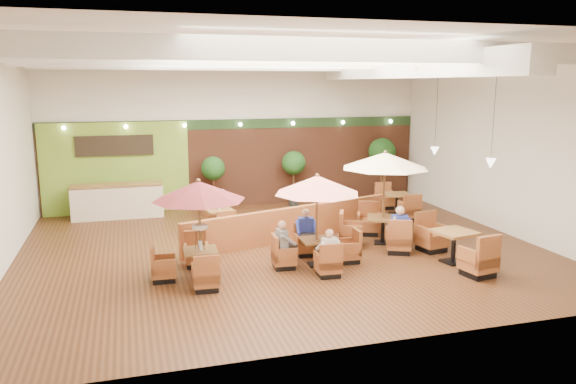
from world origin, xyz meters
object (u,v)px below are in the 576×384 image
object	(u,v)px
table_1	(317,203)
table_5	(397,204)
table_2	(382,177)
topiary_2	(382,154)
topiary_0	(213,170)
table_3	(219,216)
diner_0	(328,247)
diner_1	(306,228)
diner_3	(399,225)
table_0	(197,207)
diner_4	(399,225)
booth_divider	(294,224)
diner_2	(284,239)
table_4	(453,247)
service_counter	(118,201)
topiary_1	(294,165)

from	to	relation	value
table_1	table_5	xyz separation A→B (m)	(4.52, 4.53, -1.26)
table_2	topiary_2	size ratio (longest dim) A/B	1.15
table_5	topiary_0	xyz separation A→B (m)	(-6.05, 2.36, 1.10)
table_3	diner_0	size ratio (longest dim) A/B	3.45
table_1	diner_1	size ratio (longest dim) A/B	2.93
table_2	diner_3	size ratio (longest dim) A/B	3.29
table_0	diner_1	xyz separation A→B (m)	(2.97, 0.96, -0.94)
topiary_0	diner_4	bearing A→B (deg)	-58.52
booth_divider	topiary_0	bearing A→B (deg)	92.45
table_0	topiary_2	xyz separation A→B (m)	(8.01, 7.00, 0.12)
diner_2	diner_0	bearing A→B (deg)	41.82
table_0	diner_3	distance (m)	5.53
table_0	table_2	bearing A→B (deg)	17.83
table_0	topiary_0	size ratio (longest dim) A/B	1.21
topiary_2	table_1	bearing A→B (deg)	-126.17
diner_4	booth_divider	bearing A→B (deg)	154.03
topiary_2	diner_2	world-z (taller)	topiary_2
table_2	table_4	xyz separation A→B (m)	(1.02, -2.13, -1.52)
diner_4	service_counter	bearing A→B (deg)	153.85
table_2	diner_1	size ratio (longest dim) A/B	3.50
table_0	table_5	xyz separation A→B (m)	(7.49, 4.64, -1.34)
table_4	topiary_2	bearing A→B (deg)	67.86
table_1	diner_1	world-z (taller)	table_1
table_0	table_3	bearing A→B (deg)	76.92
diner_1	table_3	bearing A→B (deg)	-50.30
table_0	diner_2	world-z (taller)	table_0
table_4	topiary_1	world-z (taller)	topiary_1
topiary_0	table_0	bearing A→B (deg)	-101.63
table_5	table_0	bearing A→B (deg)	-139.72
table_2	table_3	distance (m)	5.17
table_0	topiary_0	world-z (taller)	table_0
booth_divider	table_5	distance (m)	4.90
topiary_1	diner_0	world-z (taller)	topiary_1
diner_4	diner_3	bearing A→B (deg)	104.73
table_0	diner_1	bearing A→B (deg)	20.60
booth_divider	diner_3	xyz separation A→B (m)	(2.35, -2.02, 0.29)
diner_4	table_5	bearing A→B (deg)	78.43
table_2	diner_3	bearing A→B (deg)	-62.50
diner_3	diner_0	bearing A→B (deg)	-137.96
table_2	table_3	world-z (taller)	table_2
table_3	topiary_0	distance (m)	3.09
diner_0	topiary_1	bearing A→B (deg)	72.97
booth_divider	table_0	distance (m)	4.15
topiary_0	diner_2	world-z (taller)	topiary_0
diner_3	table_1	bearing A→B (deg)	-155.84
table_2	table_4	bearing A→B (deg)	-40.74
table_3	diner_3	world-z (taller)	table_3
table_1	topiary_2	xyz separation A→B (m)	(5.04, 6.89, 0.20)
table_0	table_1	bearing A→B (deg)	4.74
table_5	service_counter	bearing A→B (deg)	175.53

